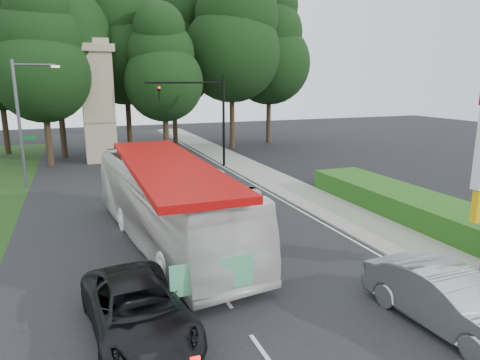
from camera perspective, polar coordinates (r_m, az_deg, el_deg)
name	(u,v)px	position (r m, az deg, el deg)	size (l,w,h in m)	color
road_surface	(169,220)	(21.45, -9.41, -5.33)	(14.00, 80.00, 0.02)	black
sidewalk_right	(319,202)	(24.49, 10.45, -2.93)	(3.00, 80.00, 0.12)	gray
hedge	(413,206)	(23.08, 22.12, -3.29)	(3.00, 14.00, 1.20)	#235416
traffic_signal_mast	(207,108)	(33.47, -4.38, 9.53)	(6.10, 0.35, 7.20)	black
streetlight_signs	(22,118)	(30.23, -27.02, 7.34)	(2.75, 0.98, 8.00)	#59595E
monument	(98,101)	(38.07, -18.42, 9.99)	(3.00, 3.00, 10.05)	tan
tree_center_left	(52,16)	(41.34, -23.79, 19.40)	(10.08, 10.08, 19.80)	#2D2116
tree_center_right	(124,34)	(43.49, -15.24, 18.31)	(9.24, 9.24, 18.15)	#2D2116
tree_east_near	(173,51)	(46.18, -8.98, 16.60)	(8.12, 8.12, 15.95)	#2D2116
tree_east_mid	(232,32)	(43.88, -1.11, 19.13)	(9.52, 9.52, 18.70)	#2D2116
tree_far_east	(270,46)	(47.54, 3.97, 17.42)	(8.68, 8.68, 17.05)	#2D2116
tree_monument_left	(40,54)	(37.09, -25.13, 14.91)	(7.28, 7.28, 14.30)	#2D2116
tree_monument_right	(163,65)	(38.25, -10.18, 14.81)	(6.72, 6.72, 13.20)	#2D2116
transit_bus	(168,203)	(18.06, -9.62, -3.06)	(2.95, 12.61, 3.51)	white
sedan_silver	(448,300)	(13.54, 25.95, -14.15)	(1.75, 5.01, 1.65)	#999DA0
suv_charcoal	(138,310)	(12.29, -13.47, -16.46)	(2.44, 5.29, 1.47)	black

